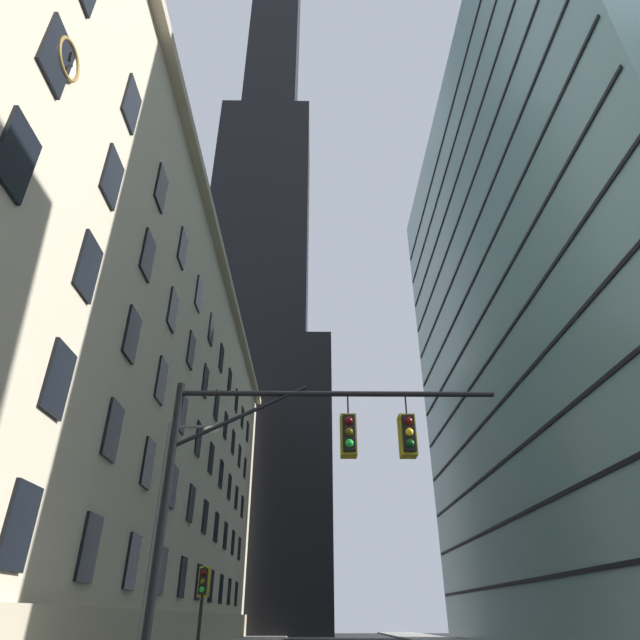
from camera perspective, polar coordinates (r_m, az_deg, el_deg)
station_building at (r=41.88m, az=-24.54°, el=-10.04°), size 18.37×70.96×28.08m
dark_skyscraper at (r=97.04m, az=-6.66°, el=3.84°), size 25.42×25.42×191.00m
glass_office_midrise at (r=51.86m, az=25.65°, el=2.76°), size 17.57×48.96×54.15m
traffic_signal_mast at (r=13.10m, az=-1.86°, el=-15.26°), size 8.21×0.63×6.96m
traffic_light_far_left at (r=22.90m, az=-12.51°, el=-26.38°), size 0.40×0.63×3.45m
street_lamppost at (r=19.64m, az=-16.46°, el=-19.78°), size 1.88×0.32×7.98m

